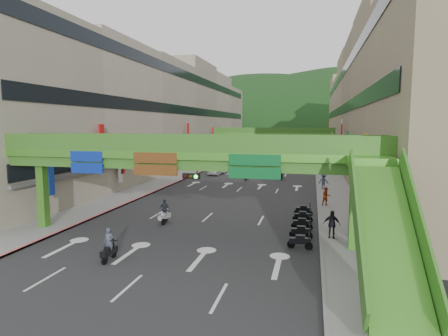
# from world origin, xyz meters

# --- Properties ---
(ground) EXTENTS (320.00, 320.00, 0.00)m
(ground) POSITION_xyz_m (0.00, 0.00, 0.00)
(ground) COLOR black
(ground) RESTS_ON ground
(road_slab) EXTENTS (18.00, 140.00, 0.02)m
(road_slab) POSITION_xyz_m (0.00, 50.00, 0.01)
(road_slab) COLOR #28282B
(road_slab) RESTS_ON ground
(sidewalk_left) EXTENTS (4.00, 140.00, 0.15)m
(sidewalk_left) POSITION_xyz_m (-11.00, 50.00, 0.07)
(sidewalk_left) COLOR gray
(sidewalk_left) RESTS_ON ground
(sidewalk_right) EXTENTS (4.00, 140.00, 0.15)m
(sidewalk_right) POSITION_xyz_m (11.00, 50.00, 0.07)
(sidewalk_right) COLOR gray
(sidewalk_right) RESTS_ON ground
(curb_left) EXTENTS (0.20, 140.00, 0.18)m
(curb_left) POSITION_xyz_m (-9.10, 50.00, 0.09)
(curb_left) COLOR #CC5959
(curb_left) RESTS_ON ground
(curb_right) EXTENTS (0.20, 140.00, 0.18)m
(curb_right) POSITION_xyz_m (9.10, 50.00, 0.09)
(curb_right) COLOR gray
(curb_right) RESTS_ON ground
(building_row_left) EXTENTS (12.80, 95.00, 19.00)m
(building_row_left) POSITION_xyz_m (-18.93, 50.00, 9.46)
(building_row_left) COLOR #9E937F
(building_row_left) RESTS_ON ground
(building_row_right) EXTENTS (12.80, 95.00, 19.00)m
(building_row_right) POSITION_xyz_m (18.93, 50.00, 9.46)
(building_row_right) COLOR gray
(building_row_right) RESTS_ON ground
(overpass_near) EXTENTS (28.00, 12.27, 7.10)m
(overpass_near) POSITION_xyz_m (0.93, 5.38, 5.21)
(overpass_near) COLOR #4C9E2D
(overpass_near) RESTS_ON ground
(overpass_far) EXTENTS (28.00, 2.20, 7.10)m
(overpass_far) POSITION_xyz_m (0.00, 65.00, 5.40)
(overpass_far) COLOR #4C9E2D
(overpass_far) RESTS_ON ground
(hill_left) EXTENTS (168.00, 140.00, 112.00)m
(hill_left) POSITION_xyz_m (-15.00, 160.00, 0.00)
(hill_left) COLOR #1C4419
(hill_left) RESTS_ON ground
(hill_right) EXTENTS (208.00, 176.00, 128.00)m
(hill_right) POSITION_xyz_m (25.00, 180.00, 0.00)
(hill_right) COLOR #1C4419
(hill_right) RESTS_ON ground
(bunting_string) EXTENTS (26.00, 0.36, 0.47)m
(bunting_string) POSITION_xyz_m (0.00, 30.00, 5.96)
(bunting_string) COLOR black
(bunting_string) RESTS_ON ground
(scooter_rider_near) EXTENTS (0.61, 1.60, 1.93)m
(scooter_rider_near) POSITION_xyz_m (-2.71, 1.00, 0.89)
(scooter_rider_near) COLOR black
(scooter_rider_near) RESTS_ON ground
(scooter_rider_mid) EXTENTS (0.95, 1.60, 2.23)m
(scooter_rider_mid) POSITION_xyz_m (4.28, 35.31, 1.16)
(scooter_rider_mid) COLOR black
(scooter_rider_mid) RESTS_ON ground
(scooter_rider_left) EXTENTS (0.99, 1.58, 1.94)m
(scooter_rider_left) POSITION_xyz_m (-2.78, 9.40, 0.96)
(scooter_rider_left) COLOR #A0A0A7
(scooter_rider_left) RESTS_ON ground
(scooter_rider_far) EXTENTS (0.86, 1.60, 2.10)m
(scooter_rider_far) POSITION_xyz_m (-0.49, 33.68, 1.07)
(scooter_rider_far) COLOR maroon
(scooter_rider_far) RESTS_ON ground
(parked_scooter_row) EXTENTS (1.60, 9.40, 1.08)m
(parked_scooter_row) POSITION_xyz_m (7.80, 10.00, 0.52)
(parked_scooter_row) COLOR black
(parked_scooter_row) RESTS_ON ground
(car_silver) EXTENTS (2.00, 4.72, 1.52)m
(car_silver) POSITION_xyz_m (-5.95, 38.32, 0.76)
(car_silver) COLOR #A0A3A9
(car_silver) RESTS_ON ground
(car_yellow) EXTENTS (1.96, 4.24, 1.40)m
(car_yellow) POSITION_xyz_m (5.10, 63.63, 0.70)
(car_yellow) COLOR #CCCE09
(car_yellow) RESTS_ON ground
(pedestrian_red) EXTENTS (1.02, 0.91, 1.74)m
(pedestrian_red) POSITION_xyz_m (9.80, 18.41, 0.87)
(pedestrian_red) COLOR #B53D17
(pedestrian_red) RESTS_ON ground
(pedestrian_dark) EXTENTS (1.13, 0.53, 1.87)m
(pedestrian_dark) POSITION_xyz_m (9.80, 8.00, 0.93)
(pedestrian_dark) COLOR black
(pedestrian_dark) RESTS_ON ground
(pedestrian_blue) EXTENTS (0.97, 0.75, 1.85)m
(pedestrian_blue) POSITION_xyz_m (9.80, 27.73, 0.92)
(pedestrian_blue) COLOR #2D3C52
(pedestrian_blue) RESTS_ON ground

